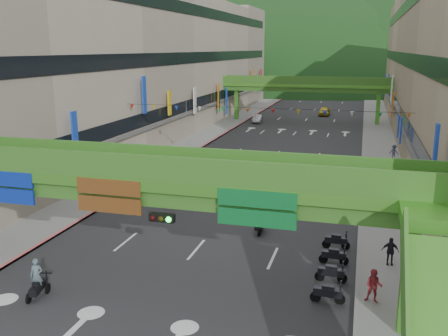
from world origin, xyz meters
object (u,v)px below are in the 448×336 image
object	(u,v)px
car_silver	(258,119)
car_yellow	(324,111)
scooter_rider_mid	(260,217)
overpass_near	(166,197)
scooter_rider_near	(37,280)
pedestrian_red	(374,289)

from	to	relation	value
car_silver	car_yellow	size ratio (longest dim) A/B	0.86
scooter_rider_mid	car_silver	distance (m)	48.19
overpass_near	car_yellow	xyz separation A→B (m)	(1.49, 68.64, -4.46)
scooter_rider_mid	car_yellow	xyz separation A→B (m)	(-0.62, 58.41, -0.32)
overpass_near	scooter_rider_mid	xyz separation A→B (m)	(2.11, 10.23, -4.14)
overpass_near	car_yellow	world-z (taller)	overpass_near
scooter_rider_near	scooter_rider_mid	size ratio (longest dim) A/B	0.95
scooter_rider_mid	pedestrian_red	world-z (taller)	scooter_rider_mid
scooter_rider_near	pedestrian_red	xyz separation A→B (m)	(15.07, 3.56, -0.12)
car_yellow	car_silver	bearing A→B (deg)	-128.65
scooter_rider_mid	car_silver	xyz separation A→B (m)	(-10.04, 47.13, -0.44)
scooter_rider_mid	car_silver	size ratio (longest dim) A/B	0.55
overpass_near	car_silver	bearing A→B (deg)	97.87
car_silver	car_yellow	bearing A→B (deg)	45.79
scooter_rider_mid	car_yellow	distance (m)	58.42
scooter_rider_mid	pedestrian_red	xyz separation A→B (m)	(6.76, -7.49, -0.28)
car_silver	pedestrian_red	bearing A→B (deg)	-77.24
overpass_near	scooter_rider_near	xyz separation A→B (m)	(-6.20, -0.82, -4.30)
scooter_rider_near	scooter_rider_mid	world-z (taller)	scooter_rider_mid
overpass_near	scooter_rider_mid	size ratio (longest dim) A/B	13.56
scooter_rider_mid	pedestrian_red	distance (m)	10.09
scooter_rider_near	scooter_rider_mid	distance (m)	13.83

